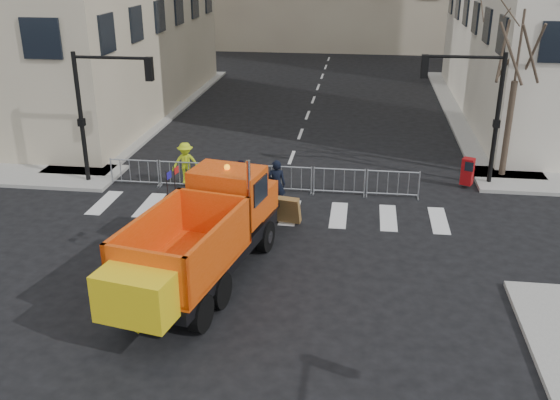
# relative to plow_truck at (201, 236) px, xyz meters

# --- Properties ---
(ground) EXTENTS (120.00, 120.00, 0.00)m
(ground) POSITION_rel_plow_truck_xyz_m (1.17, 0.07, -1.55)
(ground) COLOR black
(ground) RESTS_ON ground
(sidewalk_back) EXTENTS (64.00, 5.00, 0.15)m
(sidewalk_back) POSITION_rel_plow_truck_xyz_m (1.17, 8.57, -1.48)
(sidewalk_back) COLOR gray
(sidewalk_back) RESTS_ON ground
(traffic_light_left) EXTENTS (0.18, 0.18, 5.40)m
(traffic_light_left) POSITION_rel_plow_truck_xyz_m (-6.83, 7.57, 1.15)
(traffic_light_left) COLOR black
(traffic_light_left) RESTS_ON ground
(traffic_light_right) EXTENTS (0.18, 0.18, 5.40)m
(traffic_light_right) POSITION_rel_plow_truck_xyz_m (9.67, 9.57, 1.15)
(traffic_light_right) COLOR black
(traffic_light_right) RESTS_ON ground
(crowd_barriers) EXTENTS (12.60, 0.60, 1.10)m
(crowd_barriers) POSITION_rel_plow_truck_xyz_m (0.42, 7.67, -1.00)
(crowd_barriers) COLOR #9EA0A5
(crowd_barriers) RESTS_ON ground
(street_tree) EXTENTS (3.00, 3.00, 7.50)m
(street_tree) POSITION_rel_plow_truck_xyz_m (10.37, 10.57, 2.20)
(street_tree) COLOR #382B21
(street_tree) RESTS_ON ground
(plow_truck) EXTENTS (4.14, 9.29, 3.49)m
(plow_truck) POSITION_rel_plow_truck_xyz_m (0.00, 0.00, 0.00)
(plow_truck) COLOR black
(plow_truck) RESTS_ON ground
(cop_a) EXTENTS (0.73, 0.51, 1.91)m
(cop_a) POSITION_rel_plow_truck_xyz_m (1.32, 5.92, -0.60)
(cop_a) COLOR black
(cop_a) RESTS_ON ground
(cop_b) EXTENTS (0.89, 0.76, 1.61)m
(cop_b) POSITION_rel_plow_truck_xyz_m (0.25, 6.01, -0.75)
(cop_b) COLOR black
(cop_b) RESTS_ON ground
(cop_c) EXTENTS (0.87, 1.22, 1.92)m
(cop_c) POSITION_rel_plow_truck_xyz_m (0.05, 5.72, -0.60)
(cop_c) COLOR black
(cop_c) RESTS_ON ground
(worker) EXTENTS (1.23, 0.89, 1.71)m
(worker) POSITION_rel_plow_truck_xyz_m (-2.66, 7.74, -0.55)
(worker) COLOR #BED318
(worker) RESTS_ON sidewalk_back
(newspaper_box) EXTENTS (0.57, 0.55, 1.10)m
(newspaper_box) POSITION_rel_plow_truck_xyz_m (8.70, 9.11, -0.85)
(newspaper_box) COLOR maroon
(newspaper_box) RESTS_ON sidewalk_back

